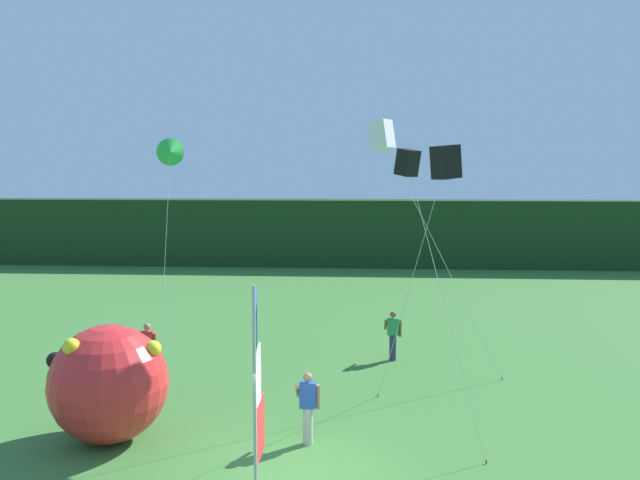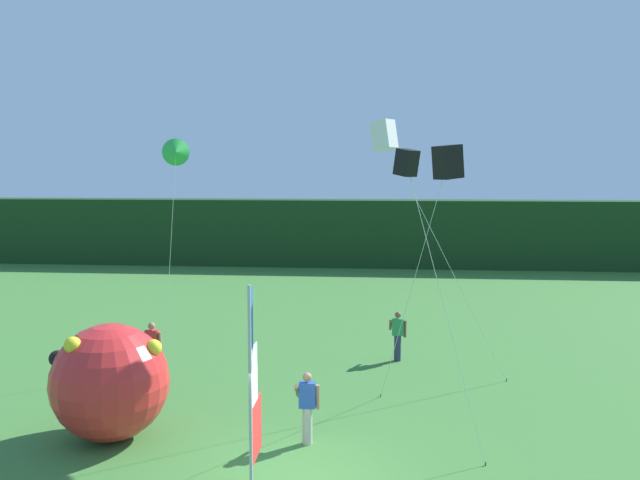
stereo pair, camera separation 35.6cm
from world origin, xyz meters
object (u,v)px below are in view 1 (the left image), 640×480
Objects in this scene: inflatable_balloon at (109,383)px; banner_flag at (258,398)px; person_far_left at (308,406)px; kite_black_box_2 at (446,163)px; kite_black_box_0 at (408,165)px; kite_green_delta_1 at (170,153)px; person_near_banner at (148,351)px; person_mid_field at (393,334)px; kite_white_box_3 at (382,136)px.

banner_flag is at bearing -33.34° from inflatable_balloon.
person_far_left is 6.58m from kite_black_box_2.
kite_black_box_0 is 9.24m from kite_green_delta_1.
kite_black_box_2 reaches higher than person_near_banner.
kite_black_box_0 is at bearing -1.72° from inflatable_balloon.
banner_flag is 2.56× the size of person_mid_field.
person_mid_field is at bearing 20.19° from person_near_banner.
kite_black_box_2 is at bearing 16.80° from inflatable_balloon.
person_mid_field is 0.22× the size of kite_white_box_3.
kite_green_delta_1 is (-0.28, 6.03, 5.25)m from inflatable_balloon.
person_near_banner is 5.99m from kite_green_delta_1.
banner_flag is 0.61× the size of kite_black_box_2.
person_near_banner is at bearing 167.45° from kite_black_box_2.
kite_green_delta_1 is at bearing 155.98° from kite_white_box_3.
kite_black_box_0 reaches higher than person_mid_field.
inflatable_balloon is at bearing -163.20° from kite_black_box_2.
banner_flag is 4.53m from inflatable_balloon.
kite_white_box_3 is (1.65, 3.07, 6.03)m from person_far_left.
person_near_banner is at bearing 96.92° from inflatable_balloon.
banner_flag is 9.65m from person_mid_field.
banner_flag is 7.46m from kite_black_box_2.
kite_white_box_3 is at bearing -24.02° from kite_green_delta_1.
kite_green_delta_1 is (-6.81, 6.23, 0.43)m from kite_black_box_0.
kite_white_box_3 reaches higher than banner_flag.
person_near_banner is at bearing 122.91° from banner_flag.
kite_green_delta_1 is (-4.03, 8.49, 4.62)m from banner_flag.
person_near_banner is 0.26× the size of kite_black_box_2.
person_mid_field is 8.96m from kite_green_delta_1.
kite_black_box_0 is 0.89× the size of kite_white_box_3.
kite_white_box_3 is (-0.50, -3.50, 6.05)m from person_mid_field.
person_far_left is at bearing -118.32° from kite_white_box_3.
person_mid_field is (2.83, 9.16, -1.10)m from banner_flag.
kite_black_box_2 is at bearing -77.08° from person_mid_field.
kite_white_box_3 reaches higher than kite_green_delta_1.
inflatable_balloon is 8.85m from kite_white_box_3.
inflatable_balloon is at bearing -83.08° from person_near_banner.
kite_black_box_2 is (1.06, 2.49, 0.07)m from kite_black_box_0.
person_near_banner is 6.33m from person_far_left.
kite_green_delta_1 is 6.98m from kite_white_box_3.
banner_flag is 2.51× the size of person_far_left.
banner_flag is 10.48m from kite_green_delta_1.
person_mid_field is 7.01m from kite_white_box_3.
banner_flag reaches higher than person_far_left.
kite_green_delta_1 is 0.96× the size of kite_white_box_3.
kite_black_box_0 is at bearing -113.14° from kite_black_box_2.
person_near_banner is 1.07× the size of person_mid_field.
kite_black_box_2 is at bearing 34.45° from person_far_left.
kite_green_delta_1 reaches higher than person_mid_field.
kite_green_delta_1 reaches higher than kite_black_box_2.
person_far_left is 5.69m from kite_black_box_0.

